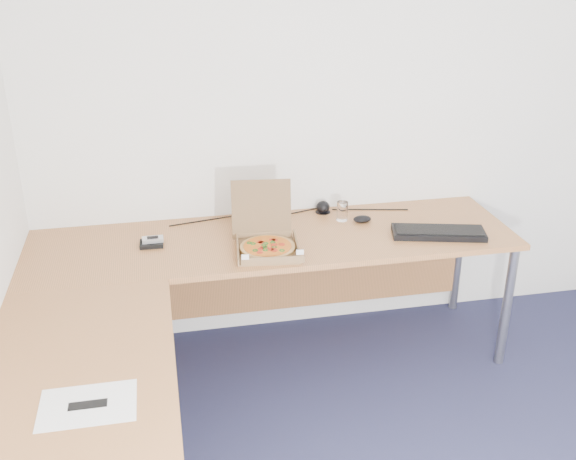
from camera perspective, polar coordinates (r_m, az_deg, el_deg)
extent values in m
cube|color=#B6733E|center=(3.44, -1.22, -0.87)|extent=(2.50, 0.70, 0.03)
cube|color=#B6733E|center=(2.47, -17.78, -13.18)|extent=(0.70, 1.50, 0.03)
cylinder|color=gray|center=(4.21, 14.35, -2.29)|extent=(0.05, 0.05, 0.70)
cube|color=olive|center=(3.28, -1.76, -1.82)|extent=(0.30, 0.30, 0.01)
cube|color=olive|center=(3.37, -2.29, 1.79)|extent=(0.30, 0.06, 0.30)
cylinder|color=tan|center=(3.27, -1.76, -1.58)|extent=(0.27, 0.27, 0.02)
cylinder|color=red|center=(3.27, -1.76, -1.37)|extent=(0.24, 0.24, 0.00)
cylinder|color=silver|center=(3.64, 4.66, 1.62)|extent=(0.06, 0.06, 0.11)
cube|color=black|center=(3.54, 12.73, -0.22)|extent=(0.50, 0.28, 0.03)
ellipsoid|color=black|center=(3.63, 6.36, 0.94)|extent=(0.11, 0.09, 0.04)
cube|color=black|center=(3.41, -11.59, -1.15)|extent=(0.12, 0.10, 0.02)
cube|color=#B2B5BA|center=(3.41, -11.48, -0.80)|extent=(0.11, 0.06, 0.02)
cube|color=white|center=(2.38, -16.74, -14.13)|extent=(0.32, 0.23, 0.00)
ellipsoid|color=black|center=(3.74, 3.02, 2.03)|extent=(0.08, 0.08, 0.07)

